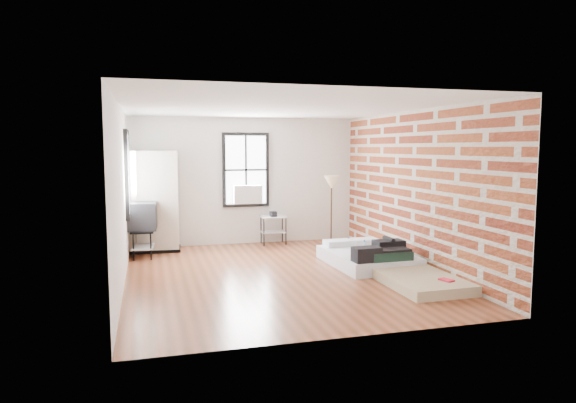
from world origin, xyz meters
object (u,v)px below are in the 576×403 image
object	(u,v)px
mattress_bare	(407,272)
wardrobe	(153,201)
tv_stand	(143,218)
side_table	(273,222)
mattress_main	(368,257)
floor_lamp	(332,186)

from	to	relation	value
mattress_bare	wardrobe	bearing A→B (deg)	137.22
wardrobe	tv_stand	distance (m)	0.66
wardrobe	side_table	world-z (taller)	wardrobe
side_table	tv_stand	world-z (taller)	tv_stand
mattress_bare	side_table	distance (m)	3.87
wardrobe	mattress_bare	bearing A→B (deg)	-38.42
mattress_bare	wardrobe	distance (m)	5.36
mattress_main	mattress_bare	world-z (taller)	mattress_main
side_table	wardrobe	bearing A→B (deg)	-178.44
mattress_bare	tv_stand	world-z (taller)	tv_stand
wardrobe	floor_lamp	bearing A→B (deg)	-2.60
mattress_main	side_table	distance (m)	2.75
wardrobe	tv_stand	bearing A→B (deg)	-106.92
side_table	floor_lamp	distance (m)	1.51
mattress_main	floor_lamp	size ratio (longest dim) A/B	1.21
floor_lamp	mattress_bare	bearing A→B (deg)	-86.91
wardrobe	side_table	xyz separation A→B (m)	(2.56, 0.07, -0.53)
mattress_bare	floor_lamp	xyz separation A→B (m)	(-0.17, 3.13, 1.18)
side_table	tv_stand	distance (m)	2.86
mattress_bare	wardrobe	xyz separation A→B (m)	(-3.92, 3.53, 0.90)
mattress_bare	floor_lamp	bearing A→B (deg)	92.33
mattress_main	mattress_bare	size ratio (longest dim) A/B	0.93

